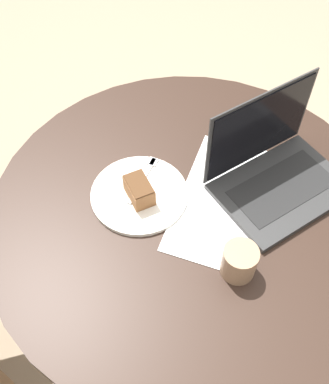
% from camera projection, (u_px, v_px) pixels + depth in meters
% --- Properties ---
extents(ground_plane, '(12.00, 12.00, 0.00)m').
position_uv_depth(ground_plane, '(181.00, 315.00, 1.81)').
color(ground_plane, gray).
extents(dining_table, '(1.08, 1.08, 0.77)m').
position_uv_depth(dining_table, '(187.00, 238.00, 1.33)').
color(dining_table, black).
rests_on(dining_table, ground_plane).
extents(paper_document, '(0.47, 0.37, 0.00)m').
position_uv_depth(paper_document, '(224.00, 199.00, 1.21)').
color(paper_document, white).
rests_on(paper_document, dining_table).
extents(plate, '(0.26, 0.26, 0.01)m').
position_uv_depth(plate, '(139.00, 194.00, 1.21)').
color(plate, silver).
rests_on(plate, dining_table).
extents(cake_slice, '(0.09, 0.10, 0.06)m').
position_uv_depth(cake_slice, '(139.00, 190.00, 1.18)').
color(cake_slice, brown).
rests_on(cake_slice, plate).
extents(fork, '(0.17, 0.07, 0.00)m').
position_uv_depth(fork, '(145.00, 175.00, 1.24)').
color(fork, silver).
rests_on(fork, plate).
extents(coffee_glass, '(0.08, 0.08, 0.09)m').
position_uv_depth(coffee_glass, '(239.00, 261.00, 1.05)').
color(coffee_glass, '#997556').
rests_on(coffee_glass, dining_table).
extents(laptop, '(0.40, 0.33, 0.26)m').
position_uv_depth(laptop, '(276.00, 172.00, 1.21)').
color(laptop, '#2D2D2D').
rests_on(laptop, dining_table).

